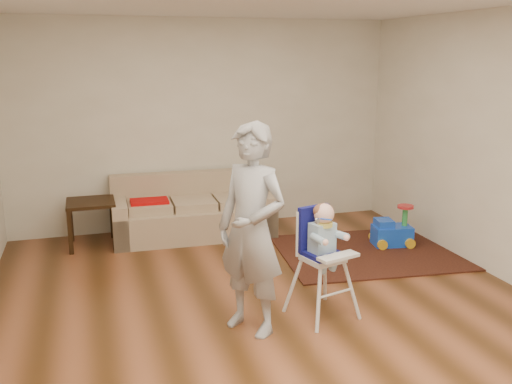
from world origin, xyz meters
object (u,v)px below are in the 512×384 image
object	(u,v)px
sofa	(193,207)
high_chair	(323,262)
adult	(252,230)
side_table	(92,223)
ride_on_toy	(392,225)
toy_ball	(333,259)

from	to	relation	value
sofa	high_chair	distance (m)	2.64
high_chair	adult	distance (m)	0.77
sofa	adult	xyz separation A→B (m)	(-0.00, -2.62, 0.49)
side_table	high_chair	xyz separation A→B (m)	(1.89, -2.54, 0.22)
high_chair	adult	size ratio (longest dim) A/B	0.59
high_chair	ride_on_toy	bearing A→B (deg)	28.08
sofa	toy_ball	bearing A→B (deg)	-48.57
sofa	side_table	distance (m)	1.23
ride_on_toy	side_table	bearing A→B (deg)	172.07
side_table	ride_on_toy	xyz separation A→B (m)	(3.44, -1.06, -0.02)
sofa	side_table	xyz separation A→B (m)	(-1.23, -0.01, -0.11)
side_table	toy_ball	xyz separation A→B (m)	(2.48, -1.48, -0.19)
toy_ball	adult	xyz separation A→B (m)	(-1.25, -1.14, 0.79)
side_table	toy_ball	distance (m)	2.90
high_chair	adult	bearing A→B (deg)	170.71
sofa	high_chair	bearing A→B (deg)	-74.14
ride_on_toy	toy_ball	distance (m)	1.06
sofa	toy_ball	distance (m)	1.97
toy_ball	adult	distance (m)	1.87
side_table	toy_ball	bearing A→B (deg)	-30.80
toy_ball	adult	size ratio (longest dim) A/B	0.08
ride_on_toy	adult	bearing A→B (deg)	-135.62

